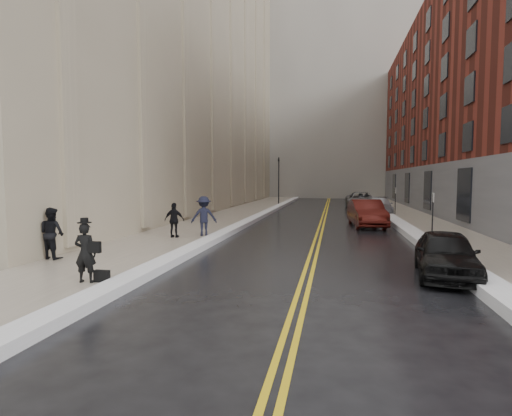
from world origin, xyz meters
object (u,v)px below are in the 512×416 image
at_px(car_maroon, 367,213).
at_px(car_black, 446,254).
at_px(pedestrian_b, 204,216).
at_px(pedestrian_c, 174,220).
at_px(pedestrian_a, 52,233).
at_px(car_silver_far, 361,201).
at_px(pedestrian_main, 85,253).
at_px(car_silver_near, 379,206).

bearing_deg(car_maroon, car_black, -90.13).
height_order(pedestrian_b, pedestrian_c, pedestrian_b).
relative_size(car_black, pedestrian_a, 2.28).
distance_m(car_silver_far, pedestrian_main, 31.60).
bearing_deg(pedestrian_a, pedestrian_b, -102.72).
bearing_deg(pedestrian_main, car_silver_far, -113.03).
distance_m(car_silver_near, pedestrian_main, 25.89).
relative_size(pedestrian_a, pedestrian_c, 1.09).
relative_size(pedestrian_b, pedestrian_c, 1.17).
bearing_deg(car_silver_near, pedestrian_b, -119.51).
relative_size(car_maroon, car_silver_near, 1.01).
relative_size(car_black, car_maroon, 0.81).
xyz_separation_m(car_silver_far, pedestrian_c, (-9.89, -22.17, 0.15)).
distance_m(car_maroon, pedestrian_c, 11.94).
height_order(car_silver_far, pedestrian_a, pedestrian_a).
bearing_deg(car_maroon, pedestrian_b, -146.42).
bearing_deg(pedestrian_main, car_black, -168.73).
xyz_separation_m(car_black, car_silver_near, (0.30, 20.80, 0.03)).
distance_m(car_black, car_silver_near, 20.80).
distance_m(pedestrian_main, pedestrian_b, 8.96).
height_order(car_black, car_silver_near, car_silver_near).
distance_m(car_maroon, pedestrian_b, 10.52).
height_order(car_black, pedestrian_main, pedestrian_main).
bearing_deg(car_silver_far, car_silver_near, -84.56).
bearing_deg(pedestrian_a, car_silver_far, -98.78).
height_order(car_silver_near, pedestrian_c, pedestrian_c).
relative_size(car_silver_far, pedestrian_a, 3.30).
relative_size(car_silver_near, pedestrian_c, 3.02).
bearing_deg(pedestrian_b, car_silver_far, -131.20).
bearing_deg(pedestrian_c, car_black, 153.36).
bearing_deg(pedestrian_b, pedestrian_c, 16.48).
distance_m(pedestrian_a, pedestrian_b, 7.17).
relative_size(pedestrian_main, pedestrian_b, 0.83).
bearing_deg(pedestrian_c, car_silver_far, -115.24).
bearing_deg(car_maroon, pedestrian_c, -146.92).
xyz_separation_m(car_black, pedestrian_c, (-10.57, 5.02, 0.28)).
xyz_separation_m(car_black, pedestrian_a, (-12.70, -0.51, 0.35)).
relative_size(pedestrian_main, pedestrian_c, 0.97).
relative_size(car_black, pedestrian_b, 2.12).
bearing_deg(car_silver_far, pedestrian_c, -117.29).
distance_m(car_silver_near, car_silver_far, 6.48).
distance_m(pedestrian_main, pedestrian_c, 8.17).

